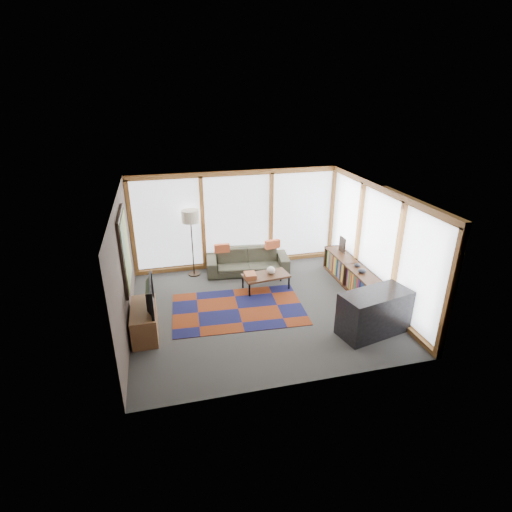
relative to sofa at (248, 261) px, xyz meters
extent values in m
plane|color=#31302E|center=(-0.15, -1.91, -0.31)|extent=(5.50, 5.50, 0.00)
cube|color=#433A31|center=(-2.90, -1.91, 0.99)|extent=(0.04, 5.00, 2.60)
cube|color=#433A31|center=(-0.15, -4.41, 0.99)|extent=(5.50, 0.04, 2.60)
cube|color=silver|center=(-0.15, -1.91, 2.29)|extent=(5.50, 5.00, 0.04)
cube|color=white|center=(-0.15, 0.56, 0.99)|extent=(5.30, 0.02, 2.35)
cube|color=white|center=(2.57, -1.91, 0.99)|extent=(0.02, 4.80, 2.35)
cube|color=black|center=(-2.86, -1.61, 1.24)|extent=(0.05, 1.35, 1.55)
cube|color=gold|center=(-2.83, -1.61, 1.24)|extent=(0.02, 1.20, 1.40)
cube|color=#66260E|center=(-0.63, -1.82, -0.30)|extent=(2.96, 2.01, 0.01)
imported|color=#313327|center=(0.00, 0.00, 0.00)|extent=(2.21, 1.08, 0.62)
cube|color=#C2542D|center=(-0.66, 0.03, 0.42)|extent=(0.40, 0.13, 0.22)
cube|color=#C2542D|center=(0.67, -0.02, 0.42)|extent=(0.41, 0.18, 0.22)
cube|color=#9A4E2A|center=(-0.18, -1.07, 0.11)|extent=(0.27, 0.33, 0.11)
ellipsoid|color=beige|center=(0.35, -0.99, 0.15)|extent=(0.25, 0.25, 0.19)
ellipsoid|color=black|center=(2.25, -1.92, 0.34)|extent=(0.23, 0.23, 0.10)
ellipsoid|color=black|center=(2.31, -1.58, 0.33)|extent=(0.16, 0.16, 0.08)
cube|color=black|center=(2.35, -0.64, 0.49)|extent=(0.04, 0.30, 0.39)
cube|color=brown|center=(-2.60, -2.30, -0.02)|extent=(0.48, 1.16, 0.58)
imported|color=black|center=(-2.51, -2.33, 0.55)|extent=(0.13, 0.98, 0.56)
cube|color=black|center=(1.80, -3.33, 0.13)|extent=(1.51, 0.95, 0.89)
camera|label=1|loc=(-2.08, -9.33, 4.25)|focal=28.00mm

